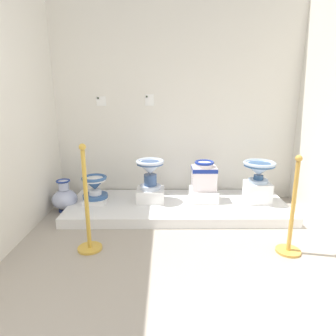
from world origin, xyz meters
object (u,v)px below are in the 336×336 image
object	(u,v)px
plinth_block_pale_glazed	(151,195)
info_placard_second	(149,100)
stanchion_post_near_right	(291,223)
plinth_block_broad_patterned	(203,195)
antique_toilet_broad_patterned	(204,175)
plinth_block_squat_floral	(96,200)
antique_toilet_squat_floral	(95,185)
antique_toilet_leftmost	(259,169)
antique_toilet_pale_glazed	(150,170)
decorative_vase_corner	(65,198)
stanchion_post_near_left	(88,217)
plinth_block_leftmost	(257,192)
info_placard_first	(101,101)

from	to	relation	value
plinth_block_pale_glazed	info_placard_second	size ratio (longest dim) A/B	2.36
stanchion_post_near_right	plinth_block_broad_patterned	bearing A→B (deg)	122.13
plinth_block_pale_glazed	antique_toilet_broad_patterned	world-z (taller)	antique_toilet_broad_patterned
plinth_block_squat_floral	plinth_block_pale_glazed	bearing A→B (deg)	4.03
antique_toilet_squat_floral	stanchion_post_near_right	size ratio (longest dim) A/B	0.33
plinth_block_pale_glazed	antique_toilet_leftmost	distance (m)	1.43
plinth_block_squat_floral	antique_toilet_pale_glazed	size ratio (longest dim) A/B	0.74
plinth_block_broad_patterned	antique_toilet_broad_patterned	bearing A→B (deg)	0.00
antique_toilet_broad_patterned	decorative_vase_corner	world-z (taller)	antique_toilet_broad_patterned
decorative_vase_corner	plinth_block_broad_patterned	bearing A→B (deg)	2.19
plinth_block_squat_floral	antique_toilet_pale_glazed	xyz separation A→B (m)	(0.71, 0.05, 0.39)
antique_toilet_broad_patterned	stanchion_post_near_right	distance (m)	1.30
antique_toilet_squat_floral	decorative_vase_corner	xyz separation A→B (m)	(-0.40, -0.00, -0.18)
decorative_vase_corner	stanchion_post_near_left	xyz separation A→B (m)	(0.56, -0.96, 0.16)
antique_toilet_pale_glazed	stanchion_post_near_left	distance (m)	1.17
antique_toilet_pale_glazed	decorative_vase_corner	xyz separation A→B (m)	(-1.11, -0.05, -0.37)
plinth_block_broad_patterned	plinth_block_leftmost	size ratio (longest dim) A/B	1.19
info_placard_first	info_placard_second	bearing A→B (deg)	0.00
plinth_block_leftmost	stanchion_post_near_left	distance (m)	2.17
info_placard_second	stanchion_post_near_left	xyz separation A→B (m)	(-0.53, -1.46, -1.06)
stanchion_post_near_right	plinth_block_leftmost	bearing A→B (deg)	89.73
antique_toilet_pale_glazed	antique_toilet_broad_patterned	xyz separation A→B (m)	(0.69, 0.02, -0.07)
antique_toilet_squat_floral	plinth_block_broad_patterned	size ratio (longest dim) A/B	0.87
antique_toilet_broad_patterned	stanchion_post_near_left	size ratio (longest dim) A/B	0.36
antique_toilet_squat_floral	info_placard_second	bearing A→B (deg)	36.17
decorative_vase_corner	info_placard_first	bearing A→B (deg)	49.43
antique_toilet_squat_floral	info_placard_first	xyz separation A→B (m)	(0.03, 0.50, 1.03)
plinth_block_squat_floral	stanchion_post_near_left	size ratio (longest dim) A/B	0.27
plinth_block_squat_floral	plinth_block_broad_patterned	world-z (taller)	plinth_block_broad_patterned
antique_toilet_squat_floral	antique_toilet_pale_glazed	world-z (taller)	antique_toilet_pale_glazed
info_placard_second	antique_toilet_leftmost	bearing A→B (deg)	-19.02
antique_toilet_pale_glazed	antique_toilet_leftmost	bearing A→B (deg)	-1.33
plinth_block_pale_glazed	plinth_block_broad_patterned	bearing A→B (deg)	1.52
info_placard_second	plinth_block_squat_floral	bearing A→B (deg)	-143.83
antique_toilet_pale_glazed	antique_toilet_leftmost	world-z (taller)	antique_toilet_pale_glazed
plinth_block_broad_patterned	decorative_vase_corner	distance (m)	1.80
plinth_block_pale_glazed	stanchion_post_near_right	bearing A→B (deg)	-37.89
antique_toilet_squat_floral	antique_toilet_leftmost	size ratio (longest dim) A/B	0.79
plinth_block_pale_glazed	stanchion_post_near_left	world-z (taller)	stanchion_post_near_left
plinth_block_squat_floral	info_placard_second	xyz separation A→B (m)	(0.69, 0.50, 1.25)
antique_toilet_squat_floral	plinth_block_pale_glazed	world-z (taller)	antique_toilet_squat_floral
antique_toilet_pale_glazed	decorative_vase_corner	bearing A→B (deg)	-177.39
plinth_block_pale_glazed	info_placard_first	distance (m)	1.44
antique_toilet_broad_patterned	stanchion_post_near_right	bearing A→B (deg)	-57.87
antique_toilet_squat_floral	decorative_vase_corner	distance (m)	0.44
plinth_block_broad_patterned	info_placard_first	size ratio (longest dim) A/B	2.86
info_placard_second	plinth_block_leftmost	bearing A→B (deg)	-19.02
antique_toilet_pale_glazed	plinth_block_leftmost	size ratio (longest dim) A/B	1.25
plinth_block_broad_patterned	stanchion_post_near_left	xyz separation A→B (m)	(-1.24, -1.03, 0.14)
plinth_block_pale_glazed	info_placard_first	world-z (taller)	info_placard_first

